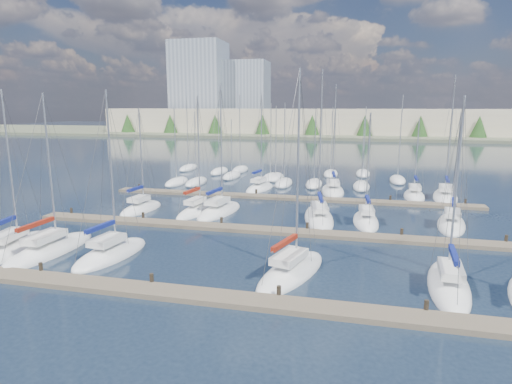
% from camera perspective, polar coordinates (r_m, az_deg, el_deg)
% --- Properties ---
extents(ground, '(400.00, 400.00, 0.00)m').
position_cam_1_polar(ground, '(80.93, 7.58, 3.48)').
color(ground, '#1E2B3D').
rests_on(ground, ground).
extents(dock_near, '(44.00, 1.93, 1.10)m').
position_cam_1_polar(dock_near, '(25.64, -6.40, -13.70)').
color(dock_near, '#6B5E4C').
rests_on(dock_near, ground).
extents(dock_mid, '(44.00, 1.93, 1.10)m').
position_cam_1_polar(dock_mid, '(38.25, 0.70, -5.08)').
color(dock_mid, '#6B5E4C').
rests_on(dock_mid, ground).
extents(dock_far, '(44.00, 1.93, 1.10)m').
position_cam_1_polar(dock_far, '(51.59, 4.13, -0.77)').
color(dock_far, '#6B5E4C').
rests_on(dock_far, ground).
extents(sailboat_k, '(4.31, 10.47, 15.15)m').
position_cam_1_polar(sailboat_k, '(42.74, 8.38, -3.39)').
color(sailboat_k, white).
rests_on(sailboat_k, ground).
extents(sailboat_c, '(3.71, 7.95, 12.91)m').
position_cam_1_polar(sailboat_c, '(33.99, -18.75, -7.79)').
color(sailboat_c, white).
rests_on(sailboat_c, ground).
extents(sailboat_r, '(4.07, 9.82, 15.36)m').
position_cam_1_polar(sailboat_r, '(56.89, 23.91, -0.56)').
color(sailboat_r, white).
rests_on(sailboat_r, ground).
extents(sailboat_q, '(2.70, 6.95, 10.28)m').
position_cam_1_polar(sailboat_q, '(55.89, 20.33, -0.49)').
color(sailboat_q, white).
rests_on(sailboat_q, ground).
extents(sailboat_h, '(3.19, 6.89, 11.52)m').
position_cam_1_polar(sailboat_h, '(47.49, -15.08, -2.17)').
color(sailboat_h, white).
rests_on(sailboat_h, ground).
extents(sailboat_o, '(3.74, 7.31, 13.23)m').
position_cam_1_polar(sailboat_o, '(57.37, 0.48, 0.54)').
color(sailboat_o, white).
rests_on(sailboat_o, ground).
extents(sailboat_j, '(4.03, 8.62, 13.90)m').
position_cam_1_polar(sailboat_j, '(45.05, -4.90, -2.54)').
color(sailboat_j, white).
rests_on(sailboat_j, ground).
extents(sailboat_b, '(3.16, 9.35, 12.69)m').
position_cam_1_polar(sailboat_b, '(36.66, -25.75, -6.96)').
color(sailboat_b, white).
rests_on(sailboat_b, ground).
extents(sailboat_l, '(2.83, 7.31, 11.14)m').
position_cam_1_polar(sailboat_l, '(42.40, 14.42, -3.76)').
color(sailboat_l, white).
rests_on(sailboat_l, ground).
extents(sailboat_i, '(3.26, 7.93, 12.76)m').
position_cam_1_polar(sailboat_i, '(45.36, -7.85, -2.50)').
color(sailboat_i, white).
rests_on(sailboat_i, ground).
extents(sailboat_m, '(3.77, 8.22, 11.21)m').
position_cam_1_polar(sailboat_m, '(43.94, 24.59, -3.92)').
color(sailboat_m, white).
rests_on(sailboat_m, ground).
extents(sailboat_f, '(3.19, 8.79, 12.37)m').
position_cam_1_polar(sailboat_f, '(29.38, 24.28, -11.26)').
color(sailboat_f, white).
rests_on(sailboat_f, ground).
extents(sailboat_a, '(4.12, 9.45, 12.98)m').
position_cam_1_polar(sailboat_a, '(38.31, -29.68, -6.56)').
color(sailboat_a, white).
rests_on(sailboat_a, ground).
extents(sailboat_p, '(3.80, 8.84, 14.44)m').
position_cam_1_polar(sailboat_p, '(56.50, 10.19, 0.17)').
color(sailboat_p, white).
rests_on(sailboat_p, ground).
extents(sailboat_d, '(4.99, 9.05, 14.06)m').
position_cam_1_polar(sailboat_d, '(29.02, 4.76, -10.52)').
color(sailboat_d, white).
rests_on(sailboat_d, ground).
extents(distant_boats, '(36.93, 20.75, 13.30)m').
position_cam_1_polar(distant_boats, '(65.62, 2.34, 1.99)').
color(distant_boats, '#9EA0A5').
rests_on(distant_boats, ground).
extents(shoreline, '(400.00, 60.00, 38.00)m').
position_cam_1_polar(shoreline, '(170.92, 6.32, 10.13)').
color(shoreline, '#666B51').
rests_on(shoreline, ground).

